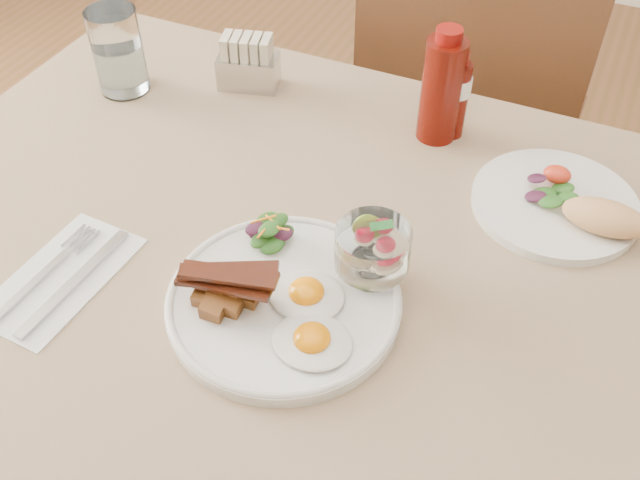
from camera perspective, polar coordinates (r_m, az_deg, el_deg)
table at (r=0.97m, az=2.00°, el=-5.55°), size 1.33×0.88×0.75m
chair_far at (r=1.54m, az=11.68°, el=8.84°), size 0.42×0.42×0.93m
main_plate at (r=0.85m, az=-2.91°, el=-4.98°), size 0.28×0.28×0.02m
fried_eggs at (r=0.82m, az=-0.88°, el=-6.09°), size 0.15×0.17×0.03m
bacon_potato_pile at (r=0.82m, az=-7.60°, el=-3.86°), size 0.13×0.08×0.05m
side_salad at (r=0.90m, az=-4.00°, el=0.56°), size 0.07×0.06×0.03m
fruit_cup at (r=0.83m, az=4.24°, el=-0.65°), size 0.09×0.09×0.09m
second_plate at (r=1.01m, az=19.14°, el=2.62°), size 0.23×0.23×0.06m
ketchup_bottle at (r=1.07m, az=9.71°, el=11.87°), size 0.06×0.06×0.18m
hot_sauce_bottle at (r=1.09m, az=10.84°, el=11.30°), size 0.04×0.04×0.14m
sugar_caddy at (r=1.20m, az=-5.77°, el=13.77°), size 0.11×0.08×0.09m
water_glass at (r=1.22m, az=-15.77°, el=13.98°), size 0.08×0.08×0.14m
napkin_cutlery at (r=0.94m, az=-19.97°, el=-2.85°), size 0.12×0.21×0.01m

